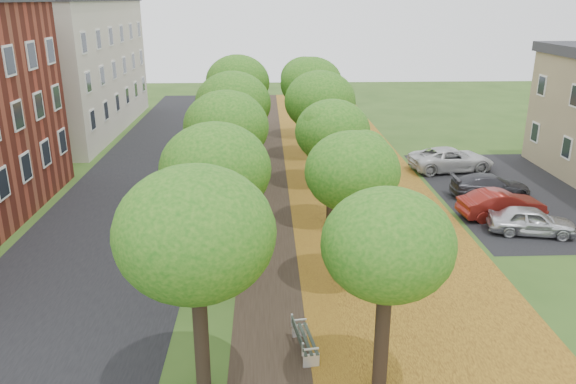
{
  "coord_description": "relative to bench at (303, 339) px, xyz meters",
  "views": [
    {
      "loc": [
        -0.44,
        -12.79,
        10.13
      ],
      "look_at": [
        0.47,
        9.36,
        2.5
      ],
      "focal_mm": 35.0,
      "sensor_mm": 36.0,
      "label": 1
    }
  ],
  "objects": [
    {
      "name": "footpath",
      "position": [
        -0.62,
        13.28,
        -0.42
      ],
      "size": [
        3.2,
        70.0,
        0.01
      ],
      "primitive_type": "cube",
      "color": "black",
      "rests_on": "ground"
    },
    {
      "name": "tree_row_east",
      "position": [
        1.98,
        13.28,
        4.12
      ],
      "size": [
        3.78,
        33.78,
        6.18
      ],
      "color": "black",
      "rests_on": "ground"
    },
    {
      "name": "tree_row_west",
      "position": [
        -2.82,
        13.28,
        4.12
      ],
      "size": [
        3.78,
        33.78,
        6.18
      ],
      "color": "black",
      "rests_on": "ground"
    },
    {
      "name": "car_silver",
      "position": [
        10.92,
        8.59,
        0.21
      ],
      "size": [
        4.0,
        2.28,
        1.28
      ],
      "primitive_type": "imported",
      "rotation": [
        0.0,
        0.0,
        1.36
      ],
      "color": "silver",
      "rests_on": "ground"
    },
    {
      "name": "parking_lot",
      "position": [
        12.88,
        14.28,
        -0.42
      ],
      "size": [
        9.0,
        16.0,
        0.01
      ],
      "primitive_type": "cube",
      "color": "black",
      "rests_on": "ground"
    },
    {
      "name": "car_white",
      "position": [
        10.46,
        18.65,
        0.29
      ],
      "size": [
        5.45,
        3.03,
        1.44
      ],
      "primitive_type": "imported",
      "rotation": [
        0.0,
        0.0,
        1.7
      ],
      "color": "silver",
      "rests_on": "ground"
    },
    {
      "name": "leaf_verge",
      "position": [
        4.38,
        13.28,
        -0.42
      ],
      "size": [
        7.5,
        70.0,
        0.01
      ],
      "primitive_type": "cube",
      "color": "#B58121",
      "rests_on": "ground"
    },
    {
      "name": "building_cream",
      "position": [
        -17.62,
        31.28,
        4.78
      ],
      "size": [
        10.3,
        20.3,
        10.4
      ],
      "color": "beige",
      "rests_on": "ground"
    },
    {
      "name": "car_red",
      "position": [
        10.38,
        10.61,
        0.26
      ],
      "size": [
        4.27,
        1.86,
        1.37
      ],
      "primitive_type": "imported",
      "rotation": [
        0.0,
        0.0,
        1.67
      ],
      "color": "maroon",
      "rests_on": "ground"
    },
    {
      "name": "street_asphalt",
      "position": [
        -8.12,
        13.28,
        -0.42
      ],
      "size": [
        8.0,
        70.0,
        0.01
      ],
      "primitive_type": "cube",
      "color": "black",
      "rests_on": "ground"
    },
    {
      "name": "car_grey",
      "position": [
        11.02,
        13.69,
        0.19
      ],
      "size": [
        4.26,
        1.81,
        1.23
      ],
      "primitive_type": "imported",
      "rotation": [
        0.0,
        0.0,
        1.55
      ],
      "color": "#313136",
      "rests_on": "ground"
    },
    {
      "name": "bench",
      "position": [
        0.0,
        0.0,
        0.0
      ],
      "size": [
        0.76,
        1.79,
        0.82
      ],
      "rotation": [
        0.0,
        0.0,
        1.72
      ],
      "color": "#29332A",
      "rests_on": "ground"
    }
  ]
}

